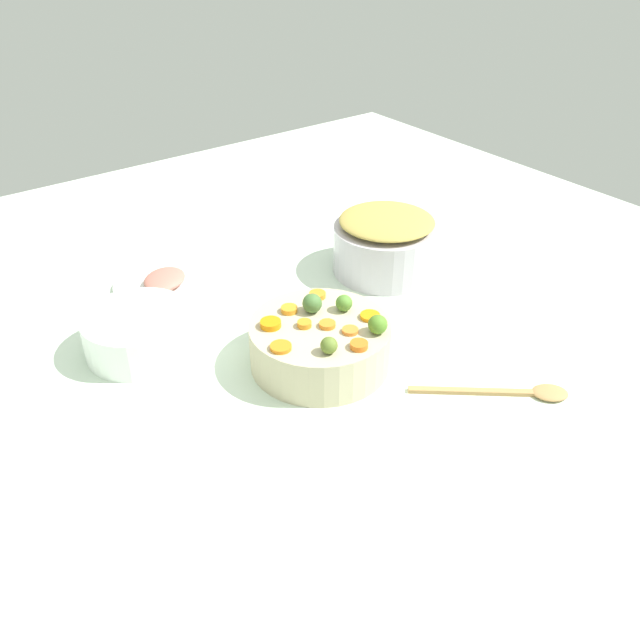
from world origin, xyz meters
TOP-DOWN VIEW (x-y plane):
  - tabletop at (0.00, 0.00)m, footprint 2.40×2.40m
  - serving_bowl_carrots at (-0.03, 0.01)m, footprint 0.27×0.27m
  - metal_pot at (-0.37, -0.19)m, footprint 0.24×0.24m
  - stuffing_mound at (-0.37, -0.19)m, footprint 0.22×0.22m
  - carrot_slice_0 at (-0.01, -0.06)m, footprint 0.04×0.04m
  - carrot_slice_1 at (-0.08, -0.07)m, footprint 0.04×0.04m
  - carrot_slice_2 at (-0.04, 0.11)m, footprint 0.03×0.03m
  - carrot_slice_3 at (-0.12, 0.05)m, footprint 0.05×0.05m
  - carrot_slice_4 at (0.05, -0.04)m, footprint 0.05×0.05m
  - carrot_slice_5 at (-0.06, 0.07)m, footprint 0.04×0.04m
  - carrot_slice_6 at (-0.00, -0.00)m, footprint 0.03×0.03m
  - carrot_slice_7 at (0.07, 0.03)m, footprint 0.04×0.04m
  - carrot_slice_8 at (-0.03, 0.03)m, footprint 0.04×0.04m
  - brussels_sprout_0 at (0.01, 0.09)m, footprint 0.03×0.03m
  - brussels_sprout_1 at (-0.09, 0.00)m, footprint 0.03×0.03m
  - brussels_sprout_2 at (-0.04, -0.03)m, footprint 0.04×0.04m
  - brussels_sprout_3 at (-0.09, 0.10)m, footprint 0.04×0.04m
  - wooden_spoon at (-0.26, 0.30)m, footprint 0.24×0.21m
  - casserole_dish at (0.23, -0.23)m, footprint 0.21×0.21m
  - ham_plate at (0.09, -0.44)m, footprint 0.21×0.21m
  - ham_slice_main at (0.08, -0.42)m, footprint 0.14×0.14m

SIDE VIEW (x-z plane):
  - tabletop at x=0.00m, z-range 0.00..0.02m
  - wooden_spoon at x=-0.26m, z-range 0.02..0.03m
  - ham_plate at x=0.09m, z-range 0.02..0.03m
  - ham_slice_main at x=0.08m, z-range 0.03..0.06m
  - casserole_dish at x=0.23m, z-range 0.02..0.10m
  - serving_bowl_carrots at x=-0.03m, z-range 0.02..0.11m
  - metal_pot at x=-0.37m, z-range 0.02..0.13m
  - carrot_slice_5 at x=-0.06m, z-range 0.11..0.12m
  - carrot_slice_7 at x=0.07m, z-range 0.11..0.12m
  - carrot_slice_3 at x=-0.12m, z-range 0.11..0.12m
  - carrot_slice_8 at x=-0.03m, z-range 0.11..0.12m
  - carrot_slice_1 at x=-0.08m, z-range 0.11..0.12m
  - carrot_slice_0 at x=-0.01m, z-range 0.11..0.12m
  - carrot_slice_6 at x=0.00m, z-range 0.11..0.12m
  - carrot_slice_2 at x=-0.04m, z-range 0.11..0.12m
  - carrot_slice_4 at x=0.05m, z-range 0.11..0.12m
  - brussels_sprout_0 at x=0.01m, z-range 0.11..0.14m
  - brussels_sprout_1 at x=-0.09m, z-range 0.11..0.14m
  - brussels_sprout_3 at x=-0.09m, z-range 0.11..0.14m
  - brussels_sprout_2 at x=-0.04m, z-range 0.11..0.15m
  - stuffing_mound at x=-0.37m, z-range 0.13..0.16m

